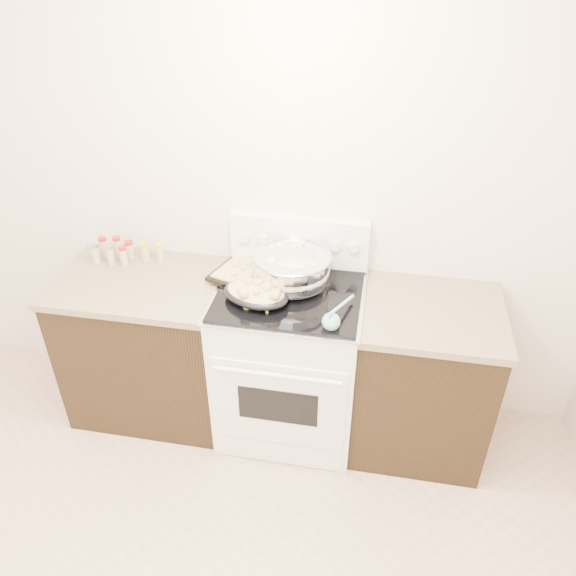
# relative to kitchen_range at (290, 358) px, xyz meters

# --- Properties ---
(room_shell) EXTENTS (4.10, 3.60, 2.75)m
(room_shell) POSITION_rel_kitchen_range_xyz_m (-0.35, -1.42, 1.21)
(room_shell) COLOR #F1E0D0
(room_shell) RESTS_ON ground
(counter_left) EXTENTS (0.93, 0.67, 0.92)m
(counter_left) POSITION_rel_kitchen_range_xyz_m (-0.83, 0.01, -0.03)
(counter_left) COLOR black
(counter_left) RESTS_ON ground
(counter_right) EXTENTS (0.73, 0.67, 0.92)m
(counter_right) POSITION_rel_kitchen_range_xyz_m (0.73, 0.01, -0.03)
(counter_right) COLOR black
(counter_right) RESTS_ON ground
(kitchen_range) EXTENTS (0.78, 0.73, 1.22)m
(kitchen_range) POSITION_rel_kitchen_range_xyz_m (0.00, 0.00, 0.00)
(kitchen_range) COLOR white
(kitchen_range) RESTS_ON ground
(mixing_bowl) EXTENTS (0.53, 0.53, 0.24)m
(mixing_bowl) POSITION_rel_kitchen_range_xyz_m (-0.00, 0.06, 0.55)
(mixing_bowl) COLOR silver
(mixing_bowl) RESTS_ON kitchen_range
(roasting_pan) EXTENTS (0.41, 0.34, 0.11)m
(roasting_pan) POSITION_rel_kitchen_range_xyz_m (-0.15, -0.11, 0.50)
(roasting_pan) COLOR black
(roasting_pan) RESTS_ON kitchen_range
(baking_sheet) EXTENTS (0.51, 0.43, 0.06)m
(baking_sheet) POSITION_rel_kitchen_range_xyz_m (-0.21, 0.09, 0.47)
(baking_sheet) COLOR black
(baking_sheet) RESTS_ON kitchen_range
(wooden_spoon) EXTENTS (0.14, 0.27, 0.04)m
(wooden_spoon) POSITION_rel_kitchen_range_xyz_m (-0.16, -0.14, 0.46)
(wooden_spoon) COLOR tan
(wooden_spoon) RESTS_ON kitchen_range
(blue_ladle) EXTENTS (0.13, 0.28, 0.11)m
(blue_ladle) POSITION_rel_kitchen_range_xyz_m (0.25, -0.25, 0.49)
(blue_ladle) COLOR #81B3C1
(blue_ladle) RESTS_ON kitchen_range
(spice_jars) EXTENTS (0.40, 0.13, 0.13)m
(spice_jars) POSITION_rel_kitchen_range_xyz_m (-1.00, 0.17, 0.49)
(spice_jars) COLOR #BFB28C
(spice_jars) RESTS_ON counter_left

